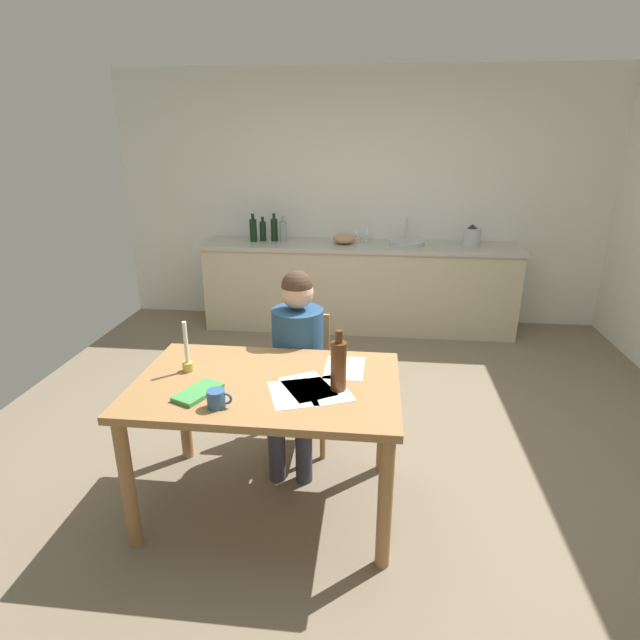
% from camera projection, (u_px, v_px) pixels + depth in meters
% --- Properties ---
extents(ground_plane, '(5.20, 5.20, 0.04)m').
position_uv_depth(ground_plane, '(343.00, 444.00, 3.45)').
color(ground_plane, '#7A6B56').
extents(wall_back, '(5.20, 0.12, 2.60)m').
position_uv_depth(wall_back, '(362.00, 200.00, 5.42)').
color(wall_back, silver).
rests_on(wall_back, ground).
extents(kitchen_counter, '(3.22, 0.64, 0.90)m').
position_uv_depth(kitchen_counter, '(358.00, 286.00, 5.38)').
color(kitchen_counter, beige).
rests_on(kitchen_counter, ground).
extents(dining_table, '(1.36, 0.87, 0.76)m').
position_uv_depth(dining_table, '(267.00, 400.00, 2.66)').
color(dining_table, '#9E7042').
rests_on(dining_table, ground).
extents(chair_at_table, '(0.41, 0.41, 0.85)m').
position_uv_depth(chair_at_table, '(300.00, 374.00, 3.34)').
color(chair_at_table, '#9E7042').
rests_on(chair_at_table, ground).
extents(person_seated, '(0.32, 0.59, 1.19)m').
position_uv_depth(person_seated, '(297.00, 355.00, 3.13)').
color(person_seated, navy).
rests_on(person_seated, ground).
extents(coffee_mug, '(0.12, 0.09, 0.09)m').
position_uv_depth(coffee_mug, '(217.00, 399.00, 2.36)').
color(coffee_mug, '#33598C').
rests_on(coffee_mug, dining_table).
extents(candlestick, '(0.06, 0.06, 0.28)m').
position_uv_depth(candlestick, '(187.00, 357.00, 2.71)').
color(candlestick, gold).
rests_on(candlestick, dining_table).
extents(book_magazine, '(0.22, 0.28, 0.02)m').
position_uv_depth(book_magazine, '(198.00, 392.00, 2.48)').
color(book_magazine, '#429447').
rests_on(book_magazine, dining_table).
extents(paper_letter, '(0.30, 0.35, 0.00)m').
position_uv_depth(paper_letter, '(292.00, 394.00, 2.49)').
color(paper_letter, white).
rests_on(paper_letter, dining_table).
extents(paper_bill, '(0.33, 0.36, 0.00)m').
position_uv_depth(paper_bill, '(307.00, 386.00, 2.56)').
color(paper_bill, white).
rests_on(paper_bill, dining_table).
extents(paper_envelope, '(0.31, 0.36, 0.00)m').
position_uv_depth(paper_envelope, '(326.00, 390.00, 2.53)').
color(paper_envelope, white).
rests_on(paper_envelope, dining_table).
extents(paper_receipt, '(0.22, 0.30, 0.00)m').
position_uv_depth(paper_receipt, '(344.00, 368.00, 2.77)').
color(paper_receipt, white).
rests_on(paper_receipt, dining_table).
extents(wine_bottle_on_table, '(0.08, 0.08, 0.32)m').
position_uv_depth(wine_bottle_on_table, '(338.00, 365.00, 2.49)').
color(wine_bottle_on_table, '#593319').
rests_on(wine_bottle_on_table, dining_table).
extents(sink_unit, '(0.36, 0.36, 0.24)m').
position_uv_depth(sink_unit, '(407.00, 243.00, 5.17)').
color(sink_unit, '#B2B7BC').
rests_on(sink_unit, kitchen_counter).
extents(bottle_oil, '(0.08, 0.08, 0.29)m').
position_uv_depth(bottle_oil, '(253.00, 230.00, 5.31)').
color(bottle_oil, black).
rests_on(bottle_oil, kitchen_counter).
extents(bottle_vinegar, '(0.07, 0.07, 0.25)m').
position_uv_depth(bottle_vinegar, '(263.00, 231.00, 5.34)').
color(bottle_vinegar, black).
rests_on(bottle_vinegar, kitchen_counter).
extents(bottle_wine_red, '(0.07, 0.07, 0.29)m').
position_uv_depth(bottle_wine_red, '(274.00, 229.00, 5.33)').
color(bottle_wine_red, black).
rests_on(bottle_wine_red, kitchen_counter).
extents(bottle_sauce, '(0.07, 0.07, 0.26)m').
position_uv_depth(bottle_sauce, '(283.00, 231.00, 5.30)').
color(bottle_sauce, '#8C999E').
rests_on(bottle_sauce, kitchen_counter).
extents(mixing_bowl, '(0.24, 0.24, 0.11)m').
position_uv_depth(mixing_bowl, '(344.00, 238.00, 5.22)').
color(mixing_bowl, tan).
rests_on(mixing_bowl, kitchen_counter).
extents(stovetop_kettle, '(0.18, 0.18, 0.22)m').
position_uv_depth(stovetop_kettle, '(471.00, 237.00, 5.08)').
color(stovetop_kettle, '#B7BABF').
rests_on(stovetop_kettle, kitchen_counter).
extents(wine_glass_near_sink, '(0.07, 0.07, 0.15)m').
position_uv_depth(wine_glass_near_sink, '(366.00, 231.00, 5.32)').
color(wine_glass_near_sink, silver).
rests_on(wine_glass_near_sink, kitchen_counter).
extents(wine_glass_by_kettle, '(0.07, 0.07, 0.15)m').
position_uv_depth(wine_glass_by_kettle, '(356.00, 231.00, 5.33)').
color(wine_glass_by_kettle, silver).
rests_on(wine_glass_by_kettle, kitchen_counter).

